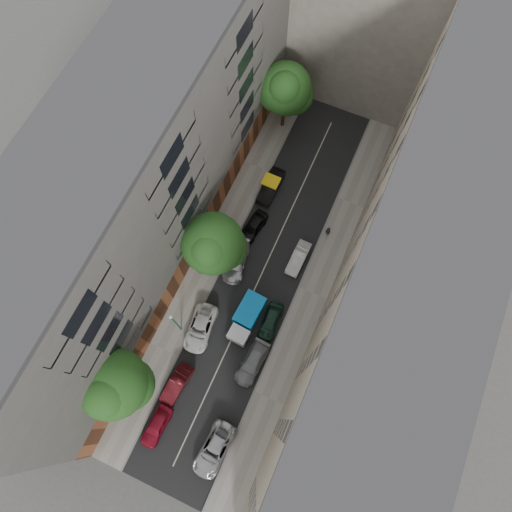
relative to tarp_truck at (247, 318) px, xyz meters
The scene contains 23 objects.
ground 5.37m from the tarp_truck, 96.60° to the left, with size 120.00×120.00×0.00m, color #4C4C49.
road_surface 5.37m from the tarp_truck, 96.60° to the left, with size 8.00×44.00×0.02m, color black.
sidewalk_left 8.10m from the tarp_truck, 139.62° to the left, with size 3.00×44.00×0.15m, color gray.
sidewalk_right 7.23m from the tarp_truck, 46.64° to the left, with size 3.00×44.00×0.15m, color gray.
building_left 15.42m from the tarp_truck, 155.90° to the left, with size 8.00×44.00×20.00m, color #53514D.
building_right 14.54m from the tarp_truck, 26.51° to the left, with size 8.00×44.00×20.00m, color #C3B497.
building_endcap 34.08m from the tarp_truck, 91.04° to the left, with size 18.00×12.00×18.00m, color gray.
tarp_truck is the anchor object (origin of this frame).
car_left_0 12.65m from the tarp_truck, 105.61° to the right, with size 1.58×3.92×1.34m, color maroon.
car_left_1 8.91m from the tarp_truck, 112.54° to the right, with size 1.42×4.08×1.34m, color #4D0F15.
car_left_2 4.60m from the tarp_truck, 145.06° to the right, with size 2.28×4.94×1.37m, color silver.
car_left_3 6.06m from the tarp_truck, 124.28° to the left, with size 1.98×4.86×1.41m, color #B8B8BD.
car_left_4 9.80m from the tarp_truck, 110.34° to the left, with size 1.61×4.01×1.37m, color black.
car_left_5 14.64m from the tarp_truck, 104.15° to the left, with size 1.59×4.55×1.50m, color black.
car_right_0 12.03m from the tarp_truck, 79.45° to the right, with size 2.33×5.05×1.40m, color #B1B0B5.
car_right_1 4.27m from the tarp_truck, 58.65° to the right, with size 1.86×4.58×1.33m, color gray.
car_right_2 2.40m from the tarp_truck, 18.70° to the left, with size 1.60×3.97×1.35m, color #152F22.
car_right_3 8.18m from the tarp_truck, 74.34° to the left, with size 1.36×3.91×1.29m, color silver.
tree_near 13.48m from the tarp_truck, 123.82° to the right, with size 5.96×5.78×9.64m.
tree_mid 7.77m from the tarp_truck, 141.37° to the left, with size 6.05×5.89×8.41m.
tree_far 23.39m from the tarp_truck, 104.01° to the left, with size 5.63×5.41×8.98m.
lamp_post 6.98m from the tarp_truck, 147.76° to the right, with size 0.36×0.36×6.09m.
pedestrian 12.41m from the tarp_truck, 71.67° to the left, with size 0.55×0.36×1.51m, color black.
Camera 1 is at (5.09, -13.05, 44.39)m, focal length 32.00 mm.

